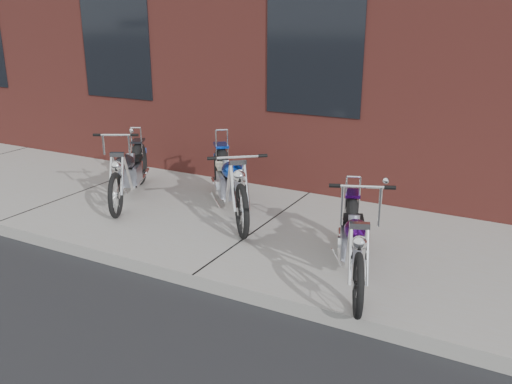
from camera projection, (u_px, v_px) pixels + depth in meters
The scene contains 5 objects.
ground at pixel (193, 288), 5.47m from camera, with size 120.00×120.00×0.00m, color #232325.
sidewalk at pixel (262, 232), 6.70m from camera, with size 22.00×3.00×0.15m, color #A0A0A0.
chopper_purple at pixel (354, 243), 5.29m from camera, with size 0.83×1.89×1.12m.
chopper_blue at pixel (230, 183), 7.00m from camera, with size 1.54×1.79×0.98m.
chopper_third at pixel (129, 173), 7.59m from camera, with size 1.05×1.86×1.05m.
Camera 1 is at (2.88, -4.01, 2.63)m, focal length 38.00 mm.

